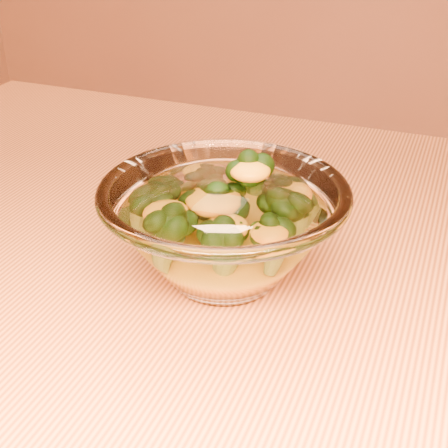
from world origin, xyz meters
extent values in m
cube|color=#DA8041|center=(0.00, 0.00, 0.73)|extent=(1.20, 0.80, 0.04)
cylinder|color=brown|center=(-0.54, 0.34, 0.35)|extent=(0.06, 0.06, 0.71)
ellipsoid|color=white|center=(-0.04, -0.02, 0.76)|extent=(0.09, 0.09, 0.02)
torus|color=white|center=(-0.04, -0.02, 0.83)|extent=(0.21, 0.21, 0.01)
ellipsoid|color=#F4AE14|center=(-0.04, -0.02, 0.78)|extent=(0.10, 0.10, 0.03)
camera|label=1|loc=(0.13, -0.44, 1.06)|focal=50.00mm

